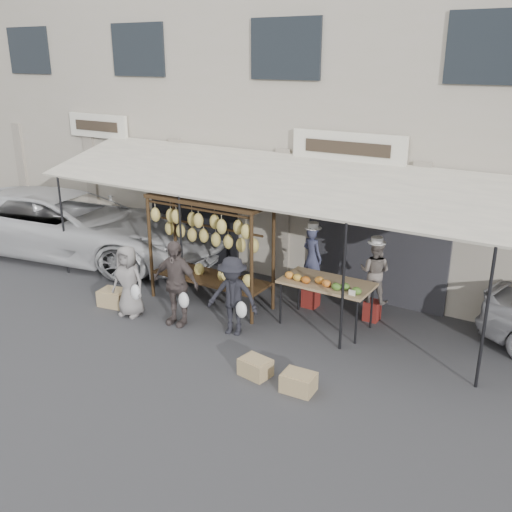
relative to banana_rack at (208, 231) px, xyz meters
The scene contains 16 objects.
ground_plane 2.26m from the banana_rack, 68.48° to the right, with size 90.00×90.00×0.00m, color #2D2D30.
shophouse 5.43m from the banana_rack, 83.17° to the left, with size 24.00×6.15×7.30m.
awning 1.40m from the banana_rack, 51.66° to the left, with size 10.00×2.35×2.92m.
banana_rack is the anchor object (origin of this frame).
produce_table 2.59m from the banana_rack, ahead, with size 1.70×0.90×1.04m.
vendor_left 2.14m from the banana_rack, 27.81° to the left, with size 0.47×0.31×1.30m, color #383C59.
vendor_right 3.35m from the banana_rack, 18.32° to the left, with size 0.59×0.46×1.22m, color slate.
customer_left 1.84m from the banana_rack, 128.16° to the right, with size 0.70×0.46×1.43m, color slate.
customer_mid 1.31m from the banana_rack, 88.89° to the right, with size 0.97×0.41×1.66m, color #4E4340.
customer_right 1.67m from the banana_rack, 36.41° to the right, with size 0.96×0.55×1.49m, color black.
stool_left 2.49m from the banana_rack, 27.81° to the left, with size 0.30×0.30×0.42m, color maroon.
stool_right 3.58m from the banana_rack, 18.32° to the left, with size 0.28×0.28×0.40m, color maroon.
crate_near_a 3.31m from the banana_rack, 39.41° to the right, with size 0.48×0.36×0.29m, color tan.
crate_near_b 3.93m from the banana_rack, 31.85° to the right, with size 0.50×0.38×0.30m, color tan.
crate_far 2.43m from the banana_rack, 145.21° to the right, with size 0.55×0.42×0.33m, color tan.
van 5.06m from the banana_rack, behind, with size 2.66×5.77×2.40m, color silver.
Camera 1 is at (5.99, -7.18, 4.87)m, focal length 40.00 mm.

